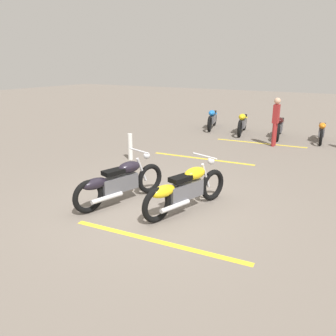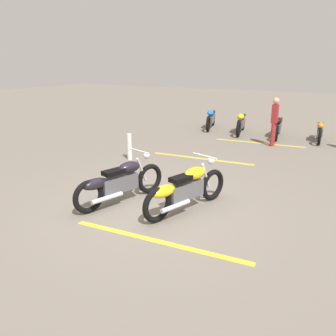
{
  "view_description": "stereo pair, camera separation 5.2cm",
  "coord_description": "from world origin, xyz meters",
  "px_view_note": "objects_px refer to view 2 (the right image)",
  "views": [
    {
      "loc": [
        -5.38,
        -3.53,
        2.82
      ],
      "look_at": [
        0.67,
        0.0,
        0.65
      ],
      "focal_mm": 36.68,
      "sensor_mm": 36.0,
      "label": 1
    },
    {
      "loc": [
        -5.4,
        -3.48,
        2.82
      ],
      "look_at": [
        0.67,
        0.0,
        0.65
      ],
      "focal_mm": 36.68,
      "sensor_mm": 36.0,
      "label": 2
    }
  ],
  "objects_px": {
    "motorcycle_bright_foreground": "(185,189)",
    "bystander_near_row": "(274,119)",
    "bollard_post": "(129,147)",
    "motorcycle_row_right": "(211,118)",
    "motorcycle_row_far_left": "(320,130)",
    "motorcycle_dark_foreground": "(119,182)",
    "motorcycle_row_center": "(241,122)",
    "motorcycle_row_left": "(278,126)"
  },
  "relations": [
    {
      "from": "motorcycle_bright_foreground",
      "to": "bystander_near_row",
      "type": "relative_size",
      "value": 1.3
    },
    {
      "from": "motorcycle_dark_foreground",
      "to": "motorcycle_row_right",
      "type": "height_order",
      "value": "motorcycle_dark_foreground"
    },
    {
      "from": "motorcycle_row_far_left",
      "to": "motorcycle_dark_foreground",
      "type": "bearing_deg",
      "value": -25.3
    },
    {
      "from": "motorcycle_row_left",
      "to": "bystander_near_row",
      "type": "relative_size",
      "value": 1.3
    },
    {
      "from": "motorcycle_dark_foreground",
      "to": "bollard_post",
      "type": "bearing_deg",
      "value": 48.68
    },
    {
      "from": "motorcycle_bright_foreground",
      "to": "motorcycle_row_center",
      "type": "distance_m",
      "value": 8.21
    },
    {
      "from": "motorcycle_row_center",
      "to": "motorcycle_dark_foreground",
      "type": "bearing_deg",
      "value": -10.13
    },
    {
      "from": "motorcycle_row_far_left",
      "to": "motorcycle_row_left",
      "type": "distance_m",
      "value": 1.51
    },
    {
      "from": "motorcycle_bright_foreground",
      "to": "bystander_near_row",
      "type": "height_order",
      "value": "bystander_near_row"
    },
    {
      "from": "bystander_near_row",
      "to": "bollard_post",
      "type": "height_order",
      "value": "bystander_near_row"
    },
    {
      "from": "bystander_near_row",
      "to": "bollard_post",
      "type": "xyz_separation_m",
      "value": [
        -3.95,
        3.29,
        -0.54
      ]
    },
    {
      "from": "bystander_near_row",
      "to": "bollard_post",
      "type": "bearing_deg",
      "value": 52.65
    },
    {
      "from": "motorcycle_row_far_left",
      "to": "bollard_post",
      "type": "relative_size",
      "value": 2.46
    },
    {
      "from": "motorcycle_row_center",
      "to": "motorcycle_row_right",
      "type": "height_order",
      "value": "same"
    },
    {
      "from": "motorcycle_bright_foreground",
      "to": "motorcycle_row_far_left",
      "type": "distance_m",
      "value": 8.2
    },
    {
      "from": "bystander_near_row",
      "to": "motorcycle_row_center",
      "type": "bearing_deg",
      "value": -41.4
    },
    {
      "from": "motorcycle_dark_foreground",
      "to": "motorcycle_row_right",
      "type": "xyz_separation_m",
      "value": [
        8.78,
        1.67,
        -0.0
      ]
    },
    {
      "from": "motorcycle_row_left",
      "to": "bollard_post",
      "type": "xyz_separation_m",
      "value": [
        -5.51,
        3.12,
        -0.05
      ]
    },
    {
      "from": "motorcycle_dark_foreground",
      "to": "motorcycle_row_far_left",
      "type": "relative_size",
      "value": 1.12
    },
    {
      "from": "motorcycle_row_center",
      "to": "bystander_near_row",
      "type": "xyz_separation_m",
      "value": [
        -1.61,
        -1.68,
        0.47
      ]
    },
    {
      "from": "bollard_post",
      "to": "motorcycle_row_far_left",
      "type": "bearing_deg",
      "value": -39.72
    },
    {
      "from": "motorcycle_row_right",
      "to": "bystander_near_row",
      "type": "height_order",
      "value": "bystander_near_row"
    },
    {
      "from": "motorcycle_row_far_left",
      "to": "bystander_near_row",
      "type": "height_order",
      "value": "bystander_near_row"
    },
    {
      "from": "motorcycle_dark_foreground",
      "to": "motorcycle_row_center",
      "type": "bearing_deg",
      "value": 17.55
    },
    {
      "from": "motorcycle_row_center",
      "to": "bollard_post",
      "type": "relative_size",
      "value": 2.8
    },
    {
      "from": "bollard_post",
      "to": "motorcycle_row_right",
      "type": "bearing_deg",
      "value": -1.06
    },
    {
      "from": "motorcycle_row_far_left",
      "to": "motorcycle_row_center",
      "type": "distance_m",
      "value": 3.01
    },
    {
      "from": "motorcycle_row_far_left",
      "to": "bystander_near_row",
      "type": "bearing_deg",
      "value": -46.04
    },
    {
      "from": "motorcycle_dark_foreground",
      "to": "bystander_near_row",
      "type": "distance_m",
      "value": 6.95
    },
    {
      "from": "motorcycle_dark_foreground",
      "to": "motorcycle_row_center",
      "type": "relative_size",
      "value": 0.98
    },
    {
      "from": "bystander_near_row",
      "to": "motorcycle_bright_foreground",
      "type": "bearing_deg",
      "value": 91.18
    },
    {
      "from": "motorcycle_bright_foreground",
      "to": "motorcycle_row_right",
      "type": "relative_size",
      "value": 0.99
    },
    {
      "from": "bystander_near_row",
      "to": "motorcycle_row_right",
      "type": "bearing_deg",
      "value": -29.77
    },
    {
      "from": "motorcycle_bright_foreground",
      "to": "bollard_post",
      "type": "distance_m",
      "value": 4.02
    },
    {
      "from": "motorcycle_row_far_left",
      "to": "motorcycle_bright_foreground",
      "type": "bearing_deg",
      "value": -16.96
    },
    {
      "from": "bystander_near_row",
      "to": "bollard_post",
      "type": "distance_m",
      "value": 5.17
    },
    {
      "from": "motorcycle_row_right",
      "to": "motorcycle_row_center",
      "type": "bearing_deg",
      "value": 60.21
    },
    {
      "from": "motorcycle_row_left",
      "to": "motorcycle_row_right",
      "type": "relative_size",
      "value": 0.99
    },
    {
      "from": "motorcycle_row_center",
      "to": "bystander_near_row",
      "type": "bearing_deg",
      "value": 34.85
    },
    {
      "from": "motorcycle_bright_foreground",
      "to": "motorcycle_row_far_left",
      "type": "xyz_separation_m",
      "value": [
        8.06,
        -1.47,
        -0.06
      ]
    },
    {
      "from": "motorcycle_row_right",
      "to": "bollard_post",
      "type": "bearing_deg",
      "value": -16.17
    },
    {
      "from": "motorcycle_bright_foreground",
      "to": "bollard_post",
      "type": "xyz_separation_m",
      "value": [
        2.5,
        3.15,
        -0.07
      ]
    }
  ]
}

